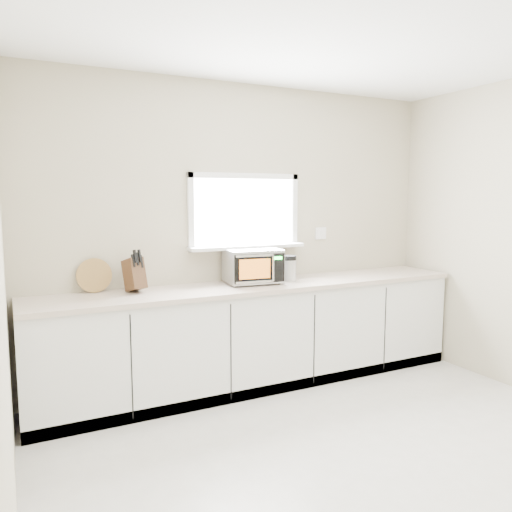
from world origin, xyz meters
TOP-DOWN VIEW (x-y plane):
  - ground at (0.00, 0.00)m, footprint 4.00×4.00m
  - back_wall at (0.00, 2.00)m, footprint 4.00×0.17m
  - cabinets at (0.00, 1.70)m, footprint 3.92×0.60m
  - countertop at (0.00, 1.69)m, footprint 3.92×0.64m
  - microwave at (-0.03, 1.75)m, footprint 0.51×0.44m
  - knife_block at (-1.07, 1.80)m, footprint 0.17×0.26m
  - cutting_board at (-1.36, 1.94)m, footprint 0.28×0.07m
  - coffee_grinder at (0.33, 1.72)m, footprint 0.17×0.17m

SIDE VIEW (x-z plane):
  - ground at x=0.00m, z-range 0.00..0.00m
  - cabinets at x=0.00m, z-range 0.00..0.88m
  - countertop at x=0.00m, z-range 0.88..0.92m
  - coffee_grinder at x=0.33m, z-range 0.92..1.16m
  - cutting_board at x=-1.36m, z-range 0.92..1.20m
  - knife_block at x=-1.07m, z-range 0.89..1.25m
  - microwave at x=-0.03m, z-range 0.93..1.23m
  - back_wall at x=0.00m, z-range 0.01..2.71m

